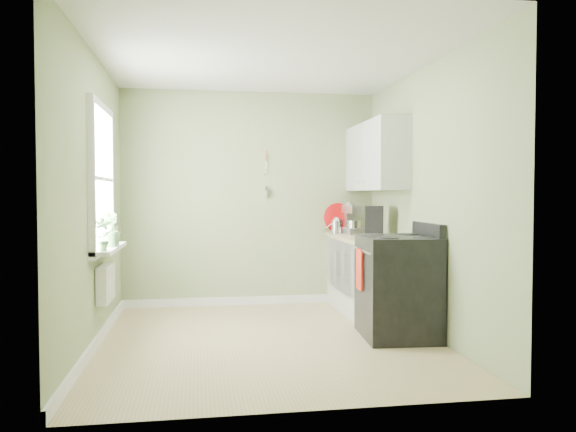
{
  "coord_description": "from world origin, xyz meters",
  "views": [
    {
      "loc": [
        -0.66,
        -5.31,
        1.4
      ],
      "look_at": [
        0.28,
        0.55,
        1.17
      ],
      "focal_mm": 35.0,
      "sensor_mm": 36.0,
      "label": 1
    }
  ],
  "objects": [
    {
      "name": "ceiling",
      "position": [
        0.0,
        0.0,
        2.71
      ],
      "size": [
        3.2,
        3.6,
        0.02
      ],
      "primitive_type": "cube",
      "color": "white",
      "rests_on": "wall_back"
    },
    {
      "name": "upper_cabinets",
      "position": [
        1.43,
        1.1,
        1.85
      ],
      "size": [
        0.35,
        1.4,
        0.8
      ],
      "primitive_type": "cube",
      "color": "silver",
      "rests_on": "wall_right"
    },
    {
      "name": "kettle",
      "position": [
        1.05,
        1.51,
        1.01
      ],
      "size": [
        0.2,
        0.12,
        0.21
      ],
      "color": "silver",
      "rests_on": "countertop"
    },
    {
      "name": "floor",
      "position": [
        0.0,
        0.0,
        -0.01
      ],
      "size": [
        3.2,
        3.6,
        0.02
      ],
      "primitive_type": "cube",
      "color": "tan",
      "rests_on": "ground"
    },
    {
      "name": "countertop",
      "position": [
        1.29,
        1.0,
        0.89
      ],
      "size": [
        0.64,
        1.6,
        0.04
      ],
      "primitive_type": "cube",
      "color": "tan",
      "rests_on": "base_cabinets"
    },
    {
      "name": "window",
      "position": [
        -1.58,
        0.3,
        1.55
      ],
      "size": [
        0.06,
        1.14,
        1.44
      ],
      "color": "white",
      "rests_on": "wall_left"
    },
    {
      "name": "plant_a",
      "position": [
        -1.5,
        -0.14,
        1.05
      ],
      "size": [
        0.19,
        0.16,
        0.31
      ],
      "primitive_type": "imported",
      "rotation": [
        0.0,
        0.0,
        0.36
      ],
      "color": "#4B7A3B",
      "rests_on": "window_sill"
    },
    {
      "name": "radiator",
      "position": [
        -1.54,
        0.25,
        0.55
      ],
      "size": [
        0.12,
        0.5,
        0.35
      ],
      "primitive_type": "cube",
      "color": "white",
      "rests_on": "wall_left"
    },
    {
      "name": "stand_mixer",
      "position": [
        1.23,
        1.46,
        1.08
      ],
      "size": [
        0.25,
        0.36,
        0.4
      ],
      "color": "#B2B2B7",
      "rests_on": "countertop"
    },
    {
      "name": "wall_back",
      "position": [
        0.0,
        1.81,
        1.35
      ],
      "size": [
        3.2,
        0.02,
        2.7
      ],
      "primitive_type": "cube",
      "color": "#8B9A69",
      "rests_on": "floor"
    },
    {
      "name": "wall_left",
      "position": [
        -1.61,
        0.0,
        1.35
      ],
      "size": [
        0.02,
        3.6,
        2.7
      ],
      "primitive_type": "cube",
      "color": "#8B9A69",
      "rests_on": "floor"
    },
    {
      "name": "jar",
      "position": [
        1.06,
        0.3,
        0.95
      ],
      "size": [
        0.08,
        0.08,
        0.08
      ],
      "color": "#B8A694",
      "rests_on": "countertop"
    },
    {
      "name": "plant_b",
      "position": [
        -1.5,
        0.27,
        1.07
      ],
      "size": [
        0.24,
        0.24,
        0.34
      ],
      "primitive_type": "imported",
      "rotation": [
        0.0,
        0.0,
        2.36
      ],
      "color": "#4B7A3B",
      "rests_on": "window_sill"
    },
    {
      "name": "wall_utensils",
      "position": [
        0.2,
        1.78,
        1.56
      ],
      "size": [
        0.02,
        0.14,
        0.58
      ],
      "color": "tan",
      "rests_on": "wall_back"
    },
    {
      "name": "base_cabinets",
      "position": [
        1.3,
        1.0,
        0.43
      ],
      "size": [
        0.6,
        1.6,
        0.87
      ],
      "primitive_type": "cube",
      "color": "silver",
      "rests_on": "floor"
    },
    {
      "name": "window_sill",
      "position": [
        -1.51,
        0.3,
        0.88
      ],
      "size": [
        0.18,
        1.14,
        0.04
      ],
      "primitive_type": "cube",
      "color": "white",
      "rests_on": "wall_left"
    },
    {
      "name": "wall_right",
      "position": [
        1.61,
        0.0,
        1.35
      ],
      "size": [
        0.02,
        3.6,
        2.7
      ],
      "primitive_type": "cube",
      "color": "#8B9A69",
      "rests_on": "floor"
    },
    {
      "name": "coffee_maker",
      "position": [
        1.35,
        0.93,
        1.08
      ],
      "size": [
        0.26,
        0.28,
        0.36
      ],
      "color": "black",
      "rests_on": "countertop"
    },
    {
      "name": "plant_c",
      "position": [
        -1.5,
        0.46,
        1.04
      ],
      "size": [
        0.21,
        0.21,
        0.28
      ],
      "primitive_type": "imported",
      "rotation": [
        0.0,
        0.0,
        4.27
      ],
      "color": "#4B7A3B",
      "rests_on": "window_sill"
    },
    {
      "name": "red_tray",
      "position": [
        1.12,
        1.72,
        1.1
      ],
      "size": [
        0.39,
        0.12,
        0.38
      ],
      "primitive_type": "cylinder",
      "rotation": [
        1.45,
        0.0,
        0.16
      ],
      "color": "red",
      "rests_on": "countertop"
    },
    {
      "name": "stove",
      "position": [
        1.28,
        -0.07,
        0.5
      ],
      "size": [
        0.77,
        0.86,
        1.12
      ],
      "color": "black",
      "rests_on": "floor"
    }
  ]
}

